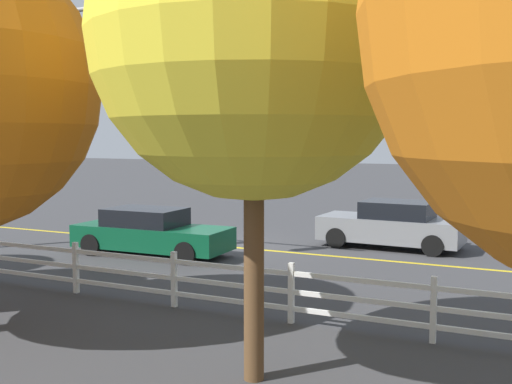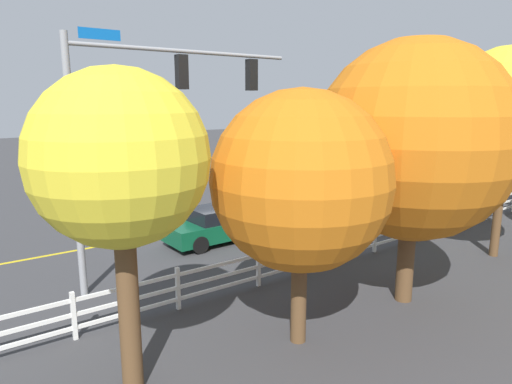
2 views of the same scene
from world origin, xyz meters
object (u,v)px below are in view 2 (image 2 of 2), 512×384
tree_5 (120,161)px  car_1 (280,188)px  tree_0 (414,141)px  car_2 (434,184)px  tree_2 (301,181)px  tree_3 (508,116)px  car_0 (224,224)px

tree_5 → car_1: bearing=-138.3°
tree_0 → car_2: bearing=-149.8°
tree_2 → tree_3: 9.50m
car_1 → tree_3: tree_3 is taller
car_1 → tree_0: size_ratio=0.64×
tree_5 → tree_2: bearing=172.3°
car_2 → car_1: bearing=155.6°
tree_3 → car_1: bearing=-87.0°
tree_0 → tree_2: bearing=-0.9°
car_2 → tree_5: size_ratio=0.67×
car_2 → tree_2: 18.84m
car_1 → tree_0: tree_0 is taller
tree_5 → tree_3: bearing=179.2°
tree_0 → tree_3: 5.68m
car_0 → tree_5: bearing=-133.9°
car_0 → tree_0: bearing=-82.8°
car_1 → tree_5: tree_5 is taller
car_1 → tree_3: 12.08m
car_2 → car_0: bearing=-177.4°
car_1 → car_2: bearing=156.0°
car_1 → tree_5: 17.14m
car_0 → car_1: (-6.19, -4.22, 0.05)m
tree_3 → tree_5: (13.11, -0.19, -0.53)m
tree_3 → car_2: bearing=-136.0°
car_0 → tree_2: 8.44m
car_0 → tree_5: 10.07m
car_1 → tree_5: bearing=44.0°
car_0 → car_2: (-14.35, -0.18, 0.02)m
tree_3 → tree_5: tree_3 is taller
tree_2 → tree_5: bearing=-7.7°
car_0 → car_2: 14.35m
car_0 → tree_5: tree_5 is taller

